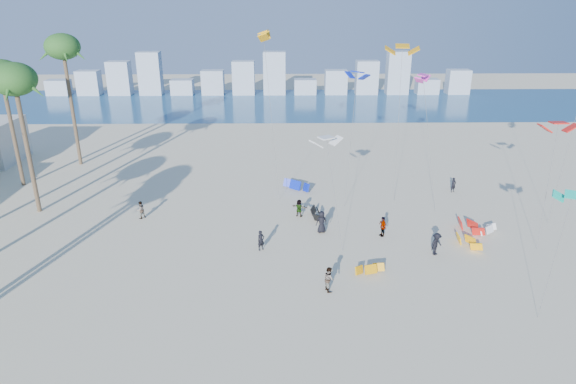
{
  "coord_description": "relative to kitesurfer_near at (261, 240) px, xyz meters",
  "views": [
    {
      "loc": [
        2.38,
        -20.13,
        18.69
      ],
      "look_at": [
        3.0,
        16.0,
        4.5
      ],
      "focal_mm": 31.27,
      "sensor_mm": 36.0,
      "label": 1
    }
  ],
  "objects": [
    {
      "name": "flying_kites",
      "position": [
        13.49,
        8.57,
        10.83
      ],
      "size": [
        29.72,
        25.16,
        16.24
      ],
      "color": "silver",
      "rests_on": "ground"
    },
    {
      "name": "ocean",
      "position": [
        -0.86,
        56.98,
        -0.82
      ],
      "size": [
        220.0,
        220.0,
        0.0
      ],
      "primitive_type": "plane",
      "color": "navy",
      "rests_on": "ground"
    },
    {
      "name": "distant_skyline",
      "position": [
        -2.05,
        66.98,
        2.26
      ],
      "size": [
        85.0,
        3.0,
        8.4
      ],
      "color": "#9EADBF",
      "rests_on": "ground"
    },
    {
      "name": "grounded_kites",
      "position": [
        10.52,
        5.03,
        -0.39
      ],
      "size": [
        18.85,
        18.82,
        1.02
      ],
      "color": "orange",
      "rests_on": "ground"
    },
    {
      "name": "kitesurfers_far",
      "position": [
        6.06,
        3.55,
        0.05
      ],
      "size": [
        30.96,
        14.09,
        1.93
      ],
      "color": "black",
      "rests_on": "ground"
    },
    {
      "name": "kitesurfer_near",
      "position": [
        0.0,
        0.0,
        0.0
      ],
      "size": [
        0.72,
        0.66,
        1.65
      ],
      "primitive_type": "imported",
      "rotation": [
        0.0,
        0.0,
        0.59
      ],
      "color": "black",
      "rests_on": "ground"
    },
    {
      "name": "kitesurfer_mid",
      "position": [
        4.78,
        -5.88,
        0.05
      ],
      "size": [
        0.89,
        1.01,
        1.75
      ],
      "primitive_type": "imported",
      "rotation": [
        0.0,
        0.0,
        1.88
      ],
      "color": "gray",
      "rests_on": "ground"
    }
  ]
}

